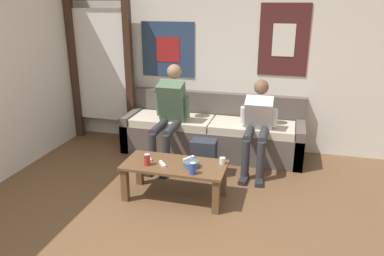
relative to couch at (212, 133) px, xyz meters
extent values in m
cube|color=silver|center=(0.05, 0.36, 0.99)|extent=(10.00, 0.05, 2.55)
cube|color=navy|center=(-0.74, 0.33, 1.10)|extent=(0.79, 0.01, 0.78)
cube|color=maroon|center=(-0.74, 0.32, 1.10)|extent=(0.36, 0.01, 0.35)
cube|color=#471E1E|center=(0.87, 0.33, 1.27)|extent=(0.64, 0.01, 0.94)
cube|color=silver|center=(0.87, 0.32, 1.27)|extent=(0.29, 0.01, 0.42)
cube|color=#382319|center=(-2.18, 0.14, 0.74)|extent=(0.10, 0.10, 2.05)
cube|color=#382319|center=(-1.28, 0.14, 0.74)|extent=(0.10, 0.10, 2.05)
cube|color=silver|center=(-1.73, 0.16, 0.84)|extent=(0.82, 0.02, 1.64)
cube|color=#564C47|center=(0.00, 0.27, 0.12)|extent=(2.48, 0.13, 0.81)
cube|color=#564C47|center=(0.00, -0.09, -0.08)|extent=(2.48, 0.60, 0.40)
cube|color=#564C47|center=(-1.18, -0.09, -0.02)|extent=(0.12, 0.60, 0.52)
cube|color=#564C47|center=(1.18, -0.09, -0.02)|extent=(0.12, 0.60, 0.52)
cube|color=beige|center=(-0.56, -0.09, 0.17)|extent=(1.10, 0.56, 0.10)
cube|color=beige|center=(0.56, -0.09, 0.17)|extent=(1.10, 0.56, 0.10)
cube|color=brown|center=(-0.12, -1.37, 0.10)|extent=(1.10, 0.51, 0.03)
cube|color=brown|center=(-0.62, -1.17, -0.10)|extent=(0.07, 0.07, 0.37)
cube|color=brown|center=(0.38, -1.17, -0.10)|extent=(0.07, 0.07, 0.37)
cube|color=brown|center=(-0.62, -1.57, -0.10)|extent=(0.07, 0.07, 0.37)
cube|color=brown|center=(0.38, -1.57, -0.10)|extent=(0.07, 0.07, 0.37)
cylinder|color=#2D2D33|center=(-0.59, -0.56, 0.22)|extent=(0.11, 0.47, 0.11)
cylinder|color=#2D2D33|center=(-0.59, -0.80, -0.02)|extent=(0.10, 0.10, 0.47)
cube|color=#232328|center=(-0.59, -0.87, -0.26)|extent=(0.11, 0.25, 0.05)
cylinder|color=#2D2D33|center=(-0.41, -0.56, 0.22)|extent=(0.11, 0.47, 0.11)
cylinder|color=#2D2D33|center=(-0.41, -0.80, -0.02)|extent=(0.10, 0.10, 0.47)
cube|color=#232328|center=(-0.41, -0.87, -0.26)|extent=(0.11, 0.25, 0.05)
cube|color=#4C6B51|center=(-0.50, -0.25, 0.48)|extent=(0.34, 0.36, 0.59)
sphere|color=#9E7556|center=(-0.50, -0.14, 0.87)|extent=(0.19, 0.19, 0.19)
cylinder|color=#4C6B51|center=(-0.70, -0.25, 0.43)|extent=(0.08, 0.12, 0.31)
cylinder|color=#4C6B51|center=(-0.31, -0.25, 0.43)|extent=(0.08, 0.12, 0.31)
cylinder|color=#2D2D33|center=(0.56, -0.53, 0.22)|extent=(0.11, 0.40, 0.11)
cylinder|color=#2D2D33|center=(0.56, -0.73, -0.02)|extent=(0.10, 0.10, 0.47)
cube|color=#232328|center=(0.56, -0.80, -0.26)|extent=(0.11, 0.25, 0.05)
cylinder|color=#2D2D33|center=(0.74, -0.53, 0.22)|extent=(0.11, 0.40, 0.11)
cylinder|color=#2D2D33|center=(0.74, -0.73, -0.02)|extent=(0.10, 0.10, 0.47)
cube|color=#232328|center=(0.74, -0.80, -0.26)|extent=(0.11, 0.25, 0.05)
cube|color=silver|center=(0.65, -0.25, 0.41)|extent=(0.34, 0.36, 0.47)
sphere|color=brown|center=(0.65, -0.13, 0.73)|extent=(0.19, 0.19, 0.19)
cylinder|color=silver|center=(0.45, -0.24, 0.37)|extent=(0.08, 0.12, 0.24)
cylinder|color=silver|center=(0.84, -0.24, 0.37)|extent=(0.08, 0.12, 0.24)
cube|color=#282D38|center=(0.05, -0.75, -0.05)|extent=(0.31, 0.23, 0.46)
cube|color=#282D38|center=(0.06, -0.85, -0.16)|extent=(0.22, 0.09, 0.21)
cylinder|color=#475B75|center=(0.07, -1.40, 0.15)|extent=(0.16, 0.16, 0.06)
torus|color=#475B75|center=(0.07, -1.40, 0.18)|extent=(0.17, 0.17, 0.02)
cylinder|color=silver|center=(0.37, -1.24, 0.15)|extent=(0.06, 0.06, 0.07)
cylinder|color=black|center=(0.37, -1.24, 0.19)|extent=(0.00, 0.00, 0.01)
cylinder|color=#28479E|center=(0.13, -1.56, 0.18)|extent=(0.07, 0.07, 0.12)
cylinder|color=silver|center=(0.13, -1.56, 0.24)|extent=(0.06, 0.06, 0.00)
cylinder|color=maroon|center=(-0.39, -1.48, 0.18)|extent=(0.07, 0.07, 0.12)
cylinder|color=silver|center=(-0.39, -1.48, 0.24)|extent=(0.06, 0.06, 0.00)
cube|color=white|center=(-0.43, -1.33, 0.13)|extent=(0.10, 0.14, 0.02)
cylinder|color=#333842|center=(-0.44, -1.31, 0.14)|extent=(0.01, 0.01, 0.00)
cube|color=white|center=(-0.24, -1.43, 0.13)|extent=(0.12, 0.13, 0.02)
cylinder|color=#333842|center=(-0.26, -1.41, 0.14)|extent=(0.01, 0.01, 0.00)
cube|color=white|center=(-0.01, -1.21, 0.13)|extent=(0.11, 0.14, 0.02)
cylinder|color=#333842|center=(0.01, -1.19, 0.14)|extent=(0.01, 0.01, 0.00)
camera|label=1|loc=(1.00, -4.85, 1.78)|focal=35.00mm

